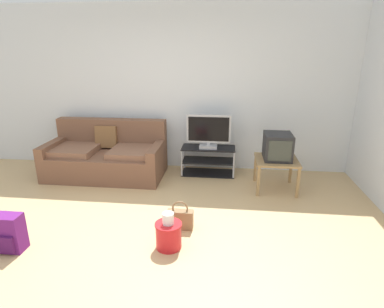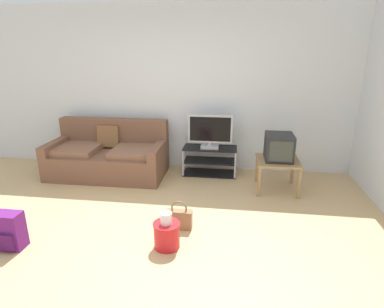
{
  "view_description": "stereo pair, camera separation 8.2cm",
  "coord_description": "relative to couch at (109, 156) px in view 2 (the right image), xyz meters",
  "views": [
    {
      "loc": [
        0.98,
        -2.85,
        1.98
      ],
      "look_at": [
        0.55,
        0.91,
        0.73
      ],
      "focal_mm": 29.57,
      "sensor_mm": 36.0,
      "label": 1
    },
    {
      "loc": [
        1.06,
        -2.84,
        1.98
      ],
      "look_at": [
        0.55,
        0.91,
        0.73
      ],
      "focal_mm": 29.57,
      "sensor_mm": 36.0,
      "label": 2
    }
  ],
  "objects": [
    {
      "name": "handbag",
      "position": [
        1.44,
        -1.53,
        -0.19
      ],
      "size": [
        0.3,
        0.11,
        0.35
      ],
      "rotation": [
        0.0,
        0.0,
        0.58
      ],
      "color": "olive",
      "rests_on": "ground_plane"
    },
    {
      "name": "side_table",
      "position": [
        2.68,
        -0.28,
        0.09
      ],
      "size": [
        0.6,
        0.6,
        0.47
      ],
      "color": "#9E7A4C",
      "rests_on": "ground_plane"
    },
    {
      "name": "ground_plane",
      "position": [
        0.96,
        -1.87,
        -0.33
      ],
      "size": [
        9.0,
        9.8,
        0.02
      ],
      "primitive_type": "cube",
      "color": "tan"
    },
    {
      "name": "flat_tv",
      "position": [
        1.65,
        0.19,
        0.41
      ],
      "size": [
        0.71,
        0.22,
        0.54
      ],
      "color": "#B2B2B7",
      "rests_on": "tv_stand"
    },
    {
      "name": "crt_tv",
      "position": [
        2.68,
        -0.27,
        0.34
      ],
      "size": [
        0.39,
        0.44,
        0.38
      ],
      "color": "#232326",
      "rests_on": "side_table"
    },
    {
      "name": "tv_stand",
      "position": [
        1.65,
        0.22,
        -0.09
      ],
      "size": [
        0.87,
        0.39,
        0.46
      ],
      "color": "black",
      "rests_on": "ground_plane"
    },
    {
      "name": "wall_back",
      "position": [
        0.96,
        0.58,
        1.03
      ],
      "size": [
        9.0,
        0.1,
        2.7
      ],
      "primitive_type": "cube",
      "color": "silver",
      "rests_on": "ground_plane"
    },
    {
      "name": "backpack",
      "position": [
        -0.24,
        -2.14,
        -0.12
      ],
      "size": [
        0.3,
        0.25,
        0.4
      ],
      "rotation": [
        0.0,
        0.0,
        0.44
      ],
      "color": "#661E70",
      "rests_on": "ground_plane"
    },
    {
      "name": "couch",
      "position": [
        0.0,
        0.0,
        0.0
      ],
      "size": [
        1.86,
        0.94,
        0.87
      ],
      "color": "brown",
      "rests_on": "ground_plane"
    },
    {
      "name": "cleaning_bucket",
      "position": [
        1.38,
        -1.92,
        -0.15
      ],
      "size": [
        0.28,
        0.28,
        0.4
      ],
      "color": "red",
      "rests_on": "ground_plane"
    }
  ]
}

